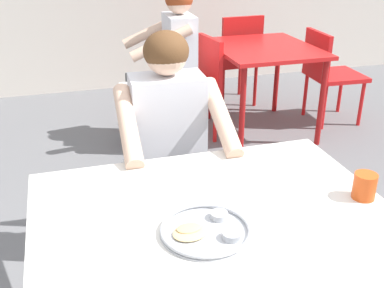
{
  "coord_description": "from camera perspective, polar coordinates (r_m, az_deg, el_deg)",
  "views": [
    {
      "loc": [
        -0.4,
        -1.22,
        1.58
      ],
      "look_at": [
        0.02,
        0.24,
        0.87
      ],
      "focal_mm": 43.51,
      "sensor_mm": 36.0,
      "label": 1
    }
  ],
  "objects": [
    {
      "name": "thali_tray",
      "position": [
        1.46,
        1.73,
        -10.47
      ],
      "size": [
        0.28,
        0.28,
        0.03
      ],
      "color": "#B7BABF",
      "rests_on": "table_foreground"
    },
    {
      "name": "table_background_red",
      "position": [
        3.85,
        8.78,
        10.45
      ],
      "size": [
        0.78,
        0.91,
        0.73
      ],
      "color": "red",
      "rests_on": "ground"
    },
    {
      "name": "drinking_cup",
      "position": [
        1.72,
        20.41,
        -4.76
      ],
      "size": [
        0.08,
        0.08,
        0.09
      ],
      "color": "#D84C19",
      "rests_on": "table_foreground"
    },
    {
      "name": "diner_foreground",
      "position": [
        2.13,
        -2.49,
        0.67
      ],
      "size": [
        0.51,
        0.56,
        1.18
      ],
      "color": "black",
      "rests_on": "ground"
    },
    {
      "name": "chair_red_left",
      "position": [
        3.72,
        0.47,
        7.66
      ],
      "size": [
        0.49,
        0.45,
        0.81
      ],
      "color": "red",
      "rests_on": "ground"
    },
    {
      "name": "chair_red_right",
      "position": [
        4.23,
        16.34,
        8.7
      ],
      "size": [
        0.46,
        0.45,
        0.8
      ],
      "color": "red",
      "rests_on": "ground"
    },
    {
      "name": "chair_red_far",
      "position": [
        4.49,
        5.48,
        10.79
      ],
      "size": [
        0.44,
        0.46,
        0.87
      ],
      "color": "red",
      "rests_on": "ground"
    },
    {
      "name": "patron_background",
      "position": [
        3.57,
        -2.98,
        11.01
      ],
      "size": [
        0.56,
        0.5,
        1.21
      ],
      "color": "#3B3B3B",
      "rests_on": "ground"
    },
    {
      "name": "chair_foreground",
      "position": [
        2.42,
        -3.53,
        -1.59
      ],
      "size": [
        0.43,
        0.45,
        0.88
      ],
      "color": "silver",
      "rests_on": "ground"
    },
    {
      "name": "table_foreground",
      "position": [
        1.58,
        2.95,
        -10.78
      ],
      "size": [
        1.19,
        0.93,
        0.72
      ],
      "color": "silver",
      "rests_on": "ground"
    }
  ]
}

